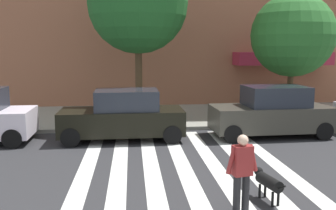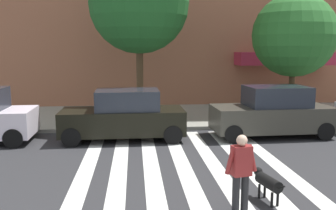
{
  "view_description": "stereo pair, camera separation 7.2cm",
  "coord_description": "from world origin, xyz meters",
  "px_view_note": "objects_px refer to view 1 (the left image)",
  "views": [
    {
      "loc": [
        -0.98,
        0.06,
        3.31
      ],
      "look_at": [
        -0.03,
        9.78,
        1.81
      ],
      "focal_mm": 39.53,
      "sensor_mm": 36.0,
      "label": 1
    },
    {
      "loc": [
        -0.91,
        0.06,
        3.31
      ],
      "look_at": [
        -0.03,
        9.78,
        1.81
      ],
      "focal_mm": 39.53,
      "sensor_mm": 36.0,
      "label": 2
    }
  ],
  "objects_px": {
    "street_tree_nearest": "(138,3)",
    "street_tree_middle": "(293,35)",
    "dog_on_leash": "(268,181)",
    "pedestrian_dog_walker": "(242,170)",
    "parked_car_third_in_line": "(271,113)",
    "parked_car_behind_first": "(123,116)"
  },
  "relations": [
    {
      "from": "street_tree_nearest",
      "to": "dog_on_leash",
      "type": "xyz_separation_m",
      "value": [
        2.6,
        -9.0,
        -4.78
      ]
    },
    {
      "from": "parked_car_third_in_line",
      "to": "pedestrian_dog_walker",
      "type": "xyz_separation_m",
      "value": [
        -3.09,
        -6.43,
        0.02
      ]
    },
    {
      "from": "street_tree_middle",
      "to": "dog_on_leash",
      "type": "xyz_separation_m",
      "value": [
        -4.21,
        -8.57,
        -3.43
      ]
    },
    {
      "from": "parked_car_third_in_line",
      "to": "pedestrian_dog_walker",
      "type": "bearing_deg",
      "value": -115.66
    },
    {
      "from": "street_tree_nearest",
      "to": "street_tree_middle",
      "type": "xyz_separation_m",
      "value": [
        6.82,
        -0.43,
        -1.35
      ]
    },
    {
      "from": "dog_on_leash",
      "to": "street_tree_middle",
      "type": "bearing_deg",
      "value": 63.82
    },
    {
      "from": "parked_car_third_in_line",
      "to": "street_tree_nearest",
      "type": "relative_size",
      "value": 0.61
    },
    {
      "from": "parked_car_third_in_line",
      "to": "parked_car_behind_first",
      "type": "bearing_deg",
      "value": -179.99
    },
    {
      "from": "pedestrian_dog_walker",
      "to": "street_tree_middle",
      "type": "bearing_deg",
      "value": 61.42
    },
    {
      "from": "dog_on_leash",
      "to": "pedestrian_dog_walker",
      "type": "bearing_deg",
      "value": -143.19
    },
    {
      "from": "parked_car_behind_first",
      "to": "street_tree_nearest",
      "type": "distance_m",
      "value": 5.41
    },
    {
      "from": "parked_car_third_in_line",
      "to": "street_tree_nearest",
      "type": "distance_m",
      "value": 7.27
    },
    {
      "from": "parked_car_behind_first",
      "to": "street_tree_nearest",
      "type": "height_order",
      "value": "street_tree_nearest"
    },
    {
      "from": "street_tree_nearest",
      "to": "street_tree_middle",
      "type": "relative_size",
      "value": 1.3
    },
    {
      "from": "street_tree_middle",
      "to": "pedestrian_dog_walker",
      "type": "height_order",
      "value": "street_tree_middle"
    },
    {
      "from": "parked_car_third_in_line",
      "to": "pedestrian_dog_walker",
      "type": "height_order",
      "value": "parked_car_third_in_line"
    },
    {
      "from": "parked_car_behind_first",
      "to": "street_tree_nearest",
      "type": "xyz_separation_m",
      "value": [
        0.64,
        3.15,
        4.35
      ]
    },
    {
      "from": "parked_car_third_in_line",
      "to": "street_tree_middle",
      "type": "bearing_deg",
      "value": 55.12
    },
    {
      "from": "parked_car_behind_first",
      "to": "pedestrian_dog_walker",
      "type": "distance_m",
      "value": 6.89
    },
    {
      "from": "pedestrian_dog_walker",
      "to": "parked_car_third_in_line",
      "type": "bearing_deg",
      "value": 64.34
    },
    {
      "from": "street_tree_nearest",
      "to": "pedestrian_dog_walker",
      "type": "distance_m",
      "value": 10.66
    },
    {
      "from": "street_tree_middle",
      "to": "pedestrian_dog_walker",
      "type": "bearing_deg",
      "value": -118.58
    }
  ]
}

